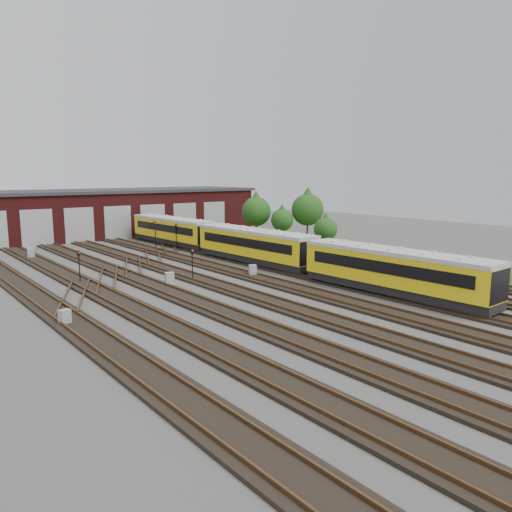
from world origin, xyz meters
TOP-DOWN VIEW (x-y plane):
  - ground at (0.00, 0.00)m, footprint 120.00×120.00m
  - track_network at (-0.17, 0.59)m, footprint 30.40×70.00m
  - maintenance_shed at (-0.01, 39.97)m, footprint 51.00×12.50m
  - grass_verge at (19.00, 10.00)m, footprint 8.00×55.00m
  - metro_train at (6.00, 8.87)m, footprint 3.14×46.67m
  - signal_mast_0 at (-9.97, 10.77)m, footprint 0.23×0.22m
  - signal_mast_1 at (-2.46, 6.14)m, footprint 0.22×0.21m
  - signal_mast_2 at (3.61, 24.59)m, footprint 0.30×0.29m
  - signal_mast_3 at (4.73, 21.71)m, footprint 0.24×0.22m
  - relay_cabinet_0 at (-14.45, 0.16)m, footprint 0.68×0.61m
  - relay_cabinet_1 at (-9.92, 25.38)m, footprint 0.79×0.72m
  - relay_cabinet_2 at (-4.85, 5.56)m, footprint 0.76×0.68m
  - relay_cabinet_3 at (6.24, 27.48)m, footprint 0.61×0.54m
  - relay_cabinet_4 at (2.42, 4.51)m, footprint 0.72×0.66m
  - tree_0 at (17.74, 23.54)m, footprint 3.84×3.84m
  - tree_1 at (18.98, 19.77)m, footprint 2.87×2.87m
  - tree_2 at (22.45, 18.74)m, footprint 4.16×4.16m
  - tree_3 at (17.12, 10.33)m, footprint 2.62×2.62m
  - bush_0 at (16.27, 3.70)m, footprint 1.60×1.60m
  - bush_1 at (16.71, 26.20)m, footprint 1.42×1.42m
  - bush_2 at (18.10, 35.00)m, footprint 1.34×1.34m

SIDE VIEW (x-z plane):
  - ground at x=0.00m, z-range 0.00..0.00m
  - grass_verge at x=19.00m, z-range 0.00..0.05m
  - track_network at x=-0.17m, z-range -0.06..0.27m
  - relay_cabinet_3 at x=6.24m, z-range 0.00..0.89m
  - relay_cabinet_0 at x=-14.45m, z-range 0.00..0.96m
  - relay_cabinet_4 at x=2.42m, z-range 0.00..0.99m
  - relay_cabinet_2 at x=-4.85m, z-range 0.00..1.07m
  - relay_cabinet_1 at x=-9.92m, z-range 0.00..1.08m
  - bush_2 at x=18.10m, z-range 0.00..1.34m
  - bush_1 at x=16.71m, z-range 0.00..1.42m
  - bush_0 at x=16.27m, z-range 0.00..1.60m
  - signal_mast_1 at x=-2.46m, z-range 0.38..2.99m
  - signal_mast_0 at x=-9.97m, z-range 0.38..3.00m
  - signal_mast_3 at x=4.73m, z-range 0.40..3.33m
  - metro_train at x=6.00m, z-range 0.37..3.38m
  - signal_mast_2 at x=3.61m, z-range 0.45..3.49m
  - tree_3 at x=17.12m, z-range 0.62..4.95m
  - tree_1 at x=18.98m, z-range 0.68..5.43m
  - maintenance_shed at x=-0.01m, z-range 0.03..6.38m
  - tree_0 at x=17.74m, z-range 0.91..7.27m
  - tree_2 at x=22.45m, z-range 0.98..7.87m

